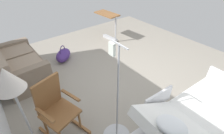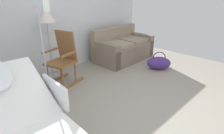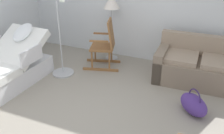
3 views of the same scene
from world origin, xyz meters
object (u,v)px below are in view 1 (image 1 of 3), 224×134
at_px(couch, 19,66).
at_px(iv_pole, 116,127).
at_px(floor_lamp, 10,86).
at_px(duffel_bag, 63,55).
at_px(overbed_table, 109,23).
at_px(hospital_bed, 194,126).
at_px(rocking_chair, 56,109).

xyz_separation_m(couch, iv_pole, (-2.58, -0.75, -0.06)).
relative_size(floor_lamp, duffel_bag, 2.34).
bearing_deg(overbed_table, duffel_bag, 99.18).
bearing_deg(hospital_bed, overbed_table, -17.86).
bearing_deg(floor_lamp, hospital_bed, -125.22).
height_order(hospital_bed, floor_lamp, floor_lamp).
bearing_deg(overbed_table, couch, 96.96).
bearing_deg(rocking_chair, couch, 3.16).
bearing_deg(rocking_chair, floor_lamp, 94.15).
relative_size(couch, rocking_chair, 1.54).
bearing_deg(overbed_table, floor_lamp, 125.97).
xyz_separation_m(couch, rocking_chair, (-1.91, -0.11, 0.20)).
bearing_deg(overbed_table, iv_pole, 144.42).
xyz_separation_m(hospital_bed, rocking_chair, (1.42, 1.55, 0.20)).
bearing_deg(couch, iv_pole, -163.87).
height_order(couch, duffel_bag, couch).
distance_m(couch, duffel_bag, 1.09).
bearing_deg(iv_pole, rocking_chair, 43.71).
relative_size(couch, duffel_bag, 2.57).
bearing_deg(floor_lamp, iv_pole, -121.19).
bearing_deg(duffel_bag, iv_pole, 172.86).
xyz_separation_m(rocking_chair, duffel_bag, (1.97, -0.97, -0.35)).
height_order(floor_lamp, iv_pole, iv_pole).
distance_m(couch, iv_pole, 2.68).
xyz_separation_m(overbed_table, iv_pole, (-2.92, 2.09, -0.28)).
distance_m(hospital_bed, overbed_table, 3.86).
relative_size(rocking_chair, floor_lamp, 0.71).
height_order(couch, rocking_chair, rocking_chair).
xyz_separation_m(hospital_bed, duffel_bag, (3.39, 0.58, -0.15)).
xyz_separation_m(couch, floor_lamp, (-1.94, 0.31, 0.92)).
xyz_separation_m(couch, duffel_bag, (0.06, -1.08, -0.15)).
distance_m(floor_lamp, duffel_bag, 2.66).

